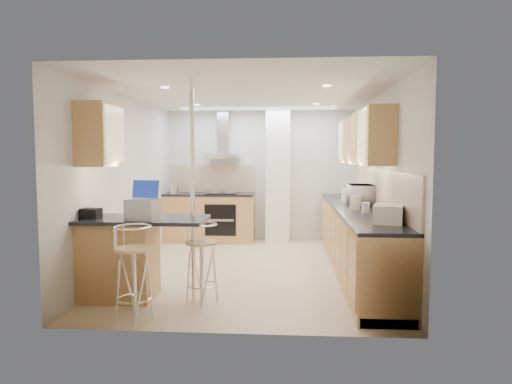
# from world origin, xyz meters

# --- Properties ---
(ground) EXTENTS (4.80, 4.80, 0.00)m
(ground) POSITION_xyz_m (0.00, 0.00, 0.00)
(ground) COLOR beige
(ground) RESTS_ON ground
(room_shell) EXTENTS (3.64, 4.84, 2.51)m
(room_shell) POSITION_xyz_m (0.32, 0.38, 1.54)
(room_shell) COLOR silver
(room_shell) RESTS_ON ground
(right_counter) EXTENTS (0.63, 4.40, 0.92)m
(right_counter) POSITION_xyz_m (1.50, 0.00, 0.46)
(right_counter) COLOR #AD7845
(right_counter) RESTS_ON ground
(back_counter) EXTENTS (1.70, 0.63, 0.92)m
(back_counter) POSITION_xyz_m (-0.95, 2.10, 0.46)
(back_counter) COLOR #AD7845
(back_counter) RESTS_ON ground
(peninsula) EXTENTS (1.47, 0.72, 0.94)m
(peninsula) POSITION_xyz_m (-1.12, -1.45, 0.48)
(peninsula) COLOR #AD7845
(peninsula) RESTS_ON ground
(microwave) EXTENTS (0.38, 0.55, 0.30)m
(microwave) POSITION_xyz_m (1.61, 0.23, 1.07)
(microwave) COLOR silver
(microwave) RESTS_ON right_counter
(laptop) EXTENTS (0.37, 0.31, 0.23)m
(laptop) POSITION_xyz_m (-1.06, -1.58, 1.05)
(laptop) COLOR #ACAEB4
(laptop) RESTS_ON peninsula
(bag) EXTENTS (0.23, 0.18, 0.11)m
(bag) POSITION_xyz_m (-1.67, -1.54, 1.00)
(bag) COLOR black
(bag) RESTS_ON peninsula
(bar_stool_near) EXTENTS (0.43, 0.43, 0.96)m
(bar_stool_near) POSITION_xyz_m (-1.00, -2.10, 0.48)
(bar_stool_near) COLOR tan
(bar_stool_near) RESTS_ON ground
(bar_stool_end) EXTENTS (0.45, 0.45, 0.91)m
(bar_stool_end) POSITION_xyz_m (-0.42, -1.55, 0.45)
(bar_stool_end) COLOR tan
(bar_stool_end) RESTS_ON ground
(jar_a) EXTENTS (0.14, 0.14, 0.20)m
(jar_a) POSITION_xyz_m (1.42, 0.53, 1.02)
(jar_a) COLOR white
(jar_a) RESTS_ON right_counter
(jar_b) EXTENTS (0.13, 0.13, 0.15)m
(jar_b) POSITION_xyz_m (1.69, 0.80, 0.99)
(jar_b) COLOR white
(jar_b) RESTS_ON right_counter
(jar_c) EXTENTS (0.16, 0.16, 0.19)m
(jar_c) POSITION_xyz_m (1.44, -0.33, 1.02)
(jar_c) COLOR #BCAF96
(jar_c) RESTS_ON right_counter
(jar_d) EXTENTS (0.13, 0.13, 0.13)m
(jar_d) POSITION_xyz_m (1.52, -0.67, 0.99)
(jar_d) COLOR silver
(jar_d) RESTS_ON right_counter
(bread_bin) EXTENTS (0.39, 0.44, 0.20)m
(bread_bin) POSITION_xyz_m (1.61, -1.54, 1.02)
(bread_bin) COLOR white
(bread_bin) RESTS_ON right_counter
(kettle) EXTENTS (0.16, 0.16, 0.21)m
(kettle) POSITION_xyz_m (-1.59, 1.91, 1.02)
(kettle) COLOR #B2B5B7
(kettle) RESTS_ON back_counter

